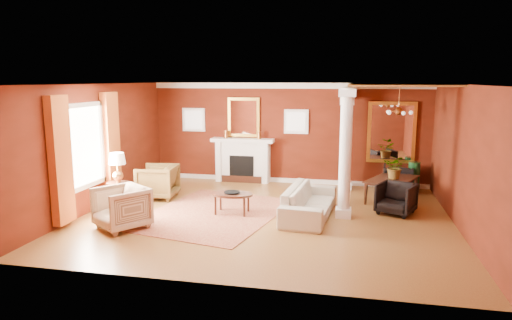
% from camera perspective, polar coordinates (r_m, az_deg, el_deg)
% --- Properties ---
extents(ground, '(8.00, 8.00, 0.00)m').
position_cam_1_polar(ground, '(10.21, 1.15, -7.04)').
color(ground, brown).
rests_on(ground, ground).
extents(room_shell, '(8.04, 7.04, 2.92)m').
position_cam_1_polar(room_shell, '(9.80, 1.19, 4.30)').
color(room_shell, '#631D0D').
rests_on(room_shell, ground).
extents(fireplace, '(1.85, 0.42, 1.29)m').
position_cam_1_polar(fireplace, '(13.48, -1.66, -0.01)').
color(fireplace, white).
rests_on(fireplace, ground).
extents(overmantel_mirror, '(0.95, 0.07, 1.15)m').
position_cam_1_polar(overmantel_mirror, '(13.45, -1.55, 5.36)').
color(overmantel_mirror, '#EDBD45').
rests_on(overmantel_mirror, fireplace).
extents(flank_window_left, '(0.70, 0.07, 0.70)m').
position_cam_1_polar(flank_window_left, '(13.91, -7.79, 5.01)').
color(flank_window_left, white).
rests_on(flank_window_left, room_shell).
extents(flank_window_right, '(0.70, 0.07, 0.70)m').
position_cam_1_polar(flank_window_right, '(13.20, 5.04, 4.80)').
color(flank_window_right, white).
rests_on(flank_window_right, room_shell).
extents(left_window, '(0.21, 2.55, 2.60)m').
position_cam_1_polar(left_window, '(10.75, -20.31, 0.99)').
color(left_window, white).
rests_on(left_window, room_shell).
extents(column_front, '(0.36, 0.36, 2.80)m').
position_cam_1_polar(column_front, '(10.01, 11.11, 0.82)').
color(column_front, white).
rests_on(column_front, ground).
extents(column_back, '(0.36, 0.36, 2.80)m').
position_cam_1_polar(column_back, '(12.69, 11.29, 2.74)').
color(column_back, white).
rests_on(column_back, ground).
extents(header_beam, '(0.30, 3.20, 0.32)m').
position_cam_1_polar(header_beam, '(11.50, 11.43, 7.96)').
color(header_beam, white).
rests_on(header_beam, column_front).
extents(amber_ceiling, '(2.30, 3.40, 0.04)m').
position_cam_1_polar(amber_ceiling, '(11.39, 17.33, 8.95)').
color(amber_ceiling, '#CB8B3B').
rests_on(amber_ceiling, room_shell).
extents(dining_mirror, '(1.30, 0.07, 1.70)m').
position_cam_1_polar(dining_mirror, '(13.17, 16.57, 3.32)').
color(dining_mirror, '#EDBD45').
rests_on(dining_mirror, room_shell).
extents(chandelier, '(0.60, 0.62, 0.75)m').
position_cam_1_polar(chandelier, '(11.47, 17.40, 5.84)').
color(chandelier, '#B27238').
rests_on(chandelier, room_shell).
extents(crown_trim, '(8.00, 0.08, 0.16)m').
position_cam_1_polar(crown_trim, '(13.17, 4.02, 9.25)').
color(crown_trim, white).
rests_on(crown_trim, room_shell).
extents(base_trim, '(8.00, 0.08, 0.12)m').
position_cam_1_polar(base_trim, '(13.50, 3.87, -2.55)').
color(base_trim, white).
rests_on(base_trim, ground).
extents(rug, '(3.46, 4.18, 0.01)m').
position_cam_1_polar(rug, '(10.45, -5.36, -6.64)').
color(rug, maroon).
rests_on(rug, ground).
extents(sofa, '(0.87, 2.36, 0.90)m').
position_cam_1_polar(sofa, '(10.14, 6.69, -4.59)').
color(sofa, beige).
rests_on(sofa, ground).
extents(armchair_leopard, '(0.94, 0.99, 0.94)m').
position_cam_1_polar(armchair_leopard, '(11.89, -12.21, -2.45)').
color(armchair_leopard, black).
rests_on(armchair_leopard, ground).
extents(armchair_stripe, '(1.25, 1.24, 0.95)m').
position_cam_1_polar(armchair_stripe, '(9.67, -16.48, -5.51)').
color(armchair_stripe, tan).
rests_on(armchair_stripe, ground).
extents(coffee_table, '(0.94, 0.94, 0.48)m').
position_cam_1_polar(coffee_table, '(10.30, -3.02, -4.40)').
color(coffee_table, black).
rests_on(coffee_table, ground).
extents(coffee_book, '(0.15, 0.07, 0.21)m').
position_cam_1_polar(coffee_book, '(10.25, -3.08, -3.59)').
color(coffee_book, black).
rests_on(coffee_book, coffee_table).
extents(side_table, '(0.53, 0.53, 1.32)m').
position_cam_1_polar(side_table, '(11.12, -16.91, -1.45)').
color(side_table, black).
rests_on(side_table, ground).
extents(dining_table, '(1.19, 1.70, 0.90)m').
position_cam_1_polar(dining_table, '(11.86, 16.75, -2.81)').
color(dining_table, black).
rests_on(dining_table, ground).
extents(dining_chair_near, '(0.98, 0.96, 0.78)m').
position_cam_1_polar(dining_chair_near, '(10.76, 17.11, -4.45)').
color(dining_chair_near, black).
rests_on(dining_chair_near, ground).
extents(dining_chair_far, '(0.82, 0.77, 0.78)m').
position_cam_1_polar(dining_chair_far, '(12.92, 17.30, -2.05)').
color(dining_chair_far, black).
rests_on(dining_chair_far, ground).
extents(green_urn, '(0.35, 0.35, 0.83)m').
position_cam_1_polar(green_urn, '(12.98, 19.09, -2.40)').
color(green_urn, '#133B1A').
rests_on(green_urn, ground).
extents(potted_plant, '(0.72, 0.75, 0.46)m').
position_cam_1_polar(potted_plant, '(11.75, 17.10, 0.43)').
color(potted_plant, '#26591E').
rests_on(potted_plant, dining_table).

